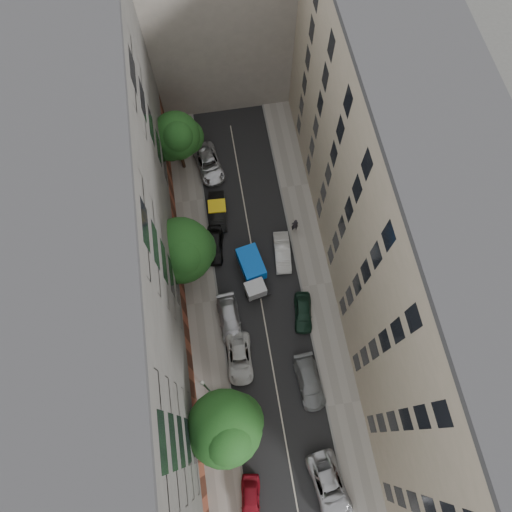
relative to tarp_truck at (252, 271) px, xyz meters
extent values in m
plane|color=#4C4C49|center=(0.41, -1.91, -1.23)|extent=(120.00, 120.00, 0.00)
cube|color=black|center=(0.41, -1.91, -1.22)|extent=(8.00, 44.00, 0.02)
cube|color=gray|center=(-5.09, -1.91, -1.16)|extent=(3.00, 44.00, 0.15)
cube|color=gray|center=(5.91, -1.91, -1.16)|extent=(3.00, 44.00, 0.15)
cube|color=#504D4A|center=(-10.59, -1.91, 8.77)|extent=(8.00, 44.00, 20.00)
cube|color=tan|center=(11.41, -1.91, 8.77)|extent=(8.00, 44.00, 20.00)
cube|color=gray|center=(0.41, 26.09, 7.77)|extent=(18.00, 12.00, 18.00)
cube|color=black|center=(0.00, -0.09, -0.74)|extent=(2.78, 5.11, 0.27)
cube|color=#9FA0A3|center=(0.00, -1.79, 0.07)|extent=(2.04, 1.75, 1.52)
cube|color=#0D6AFF|center=(0.00, 0.72, 0.20)|extent=(2.56, 3.55, 1.61)
cylinder|color=black|center=(-0.85, -1.79, -0.86)|extent=(0.25, 0.75, 0.75)
cylinder|color=black|center=(0.85, -1.79, -0.86)|extent=(0.25, 0.75, 0.75)
cylinder|color=black|center=(-0.85, 1.34, -0.86)|extent=(0.25, 0.75, 0.75)
cylinder|color=black|center=(0.85, 1.34, -0.86)|extent=(0.25, 0.75, 0.75)
imported|color=maroon|center=(-3.19, -18.91, -0.58)|extent=(2.12, 4.04, 1.31)
imported|color=#4D110F|center=(-3.19, -13.31, -0.54)|extent=(2.04, 4.37, 1.39)
imported|color=silver|center=(-2.39, -7.71, -0.58)|extent=(2.45, 4.82, 1.31)
imported|color=#B2B3B7|center=(-2.75, -4.11, -0.54)|extent=(2.16, 4.88, 1.39)
imported|color=black|center=(-3.19, 3.49, -0.52)|extent=(2.30, 4.40, 1.43)
imported|color=black|center=(-2.39, 7.09, -0.50)|extent=(1.81, 4.54, 1.47)
imported|color=#BABABF|center=(-2.59, 12.86, -0.50)|extent=(3.30, 5.64, 1.47)
imported|color=#AEAFB3|center=(3.21, -18.91, -0.48)|extent=(3.25, 5.72, 1.51)
imported|color=gray|center=(3.29, -10.71, -0.53)|extent=(2.27, 4.99, 1.42)
imported|color=#152F22|center=(4.01, -4.51, -0.57)|extent=(2.21, 4.14, 1.34)
imported|color=silver|center=(3.21, 1.69, -0.54)|extent=(1.85, 4.35, 1.40)
cylinder|color=#382619|center=(-4.19, -13.39, 0.33)|extent=(0.36, 0.36, 2.84)
cylinder|color=#382619|center=(-4.19, -13.39, 2.76)|extent=(0.24, 0.24, 2.03)
sphere|color=#174618|center=(-4.19, -13.39, 4.75)|extent=(5.61, 5.61, 5.61)
sphere|color=#174618|center=(-3.29, -12.99, 3.78)|extent=(4.21, 4.21, 4.21)
sphere|color=#174618|center=(-4.89, -13.89, 4.18)|extent=(3.93, 3.93, 3.93)
sphere|color=#174618|center=(-3.99, -14.19, 5.80)|extent=(3.65, 3.65, 3.65)
cylinder|color=#382619|center=(-5.99, 1.34, 0.22)|extent=(0.36, 0.36, 2.60)
cylinder|color=#382619|center=(-5.99, 1.34, 2.45)|extent=(0.24, 0.24, 1.86)
sphere|color=#174618|center=(-5.99, 1.34, 4.27)|extent=(5.78, 5.78, 5.78)
sphere|color=#174618|center=(-5.09, 1.74, 3.38)|extent=(4.34, 4.34, 4.34)
sphere|color=#174618|center=(-6.69, 0.84, 3.75)|extent=(4.05, 4.05, 4.05)
sphere|color=#174618|center=(-5.79, 0.54, 5.24)|extent=(3.76, 3.76, 3.76)
cylinder|color=#382619|center=(-5.21, 13.33, 0.19)|extent=(0.36, 0.36, 2.55)
cylinder|color=#382619|center=(-5.21, 13.33, 2.38)|extent=(0.24, 0.24, 1.82)
sphere|color=#174618|center=(-5.21, 13.33, 4.17)|extent=(4.65, 4.65, 4.65)
sphere|color=#174618|center=(-4.31, 13.73, 3.29)|extent=(3.48, 3.48, 3.48)
sphere|color=#174618|center=(-5.91, 12.83, 3.66)|extent=(3.25, 3.25, 3.25)
sphere|color=#174618|center=(-5.01, 12.53, 5.12)|extent=(3.02, 3.02, 3.02)
cylinder|color=#195828|center=(-5.39, -9.98, 1.82)|extent=(0.14, 0.14, 5.81)
sphere|color=silver|center=(-5.39, -9.98, 4.83)|extent=(0.36, 0.36, 0.36)
imported|color=black|center=(4.91, 4.18, -0.11)|extent=(0.71, 0.47, 1.95)
camera|label=1|loc=(-2.05, -14.61, 40.24)|focal=32.00mm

